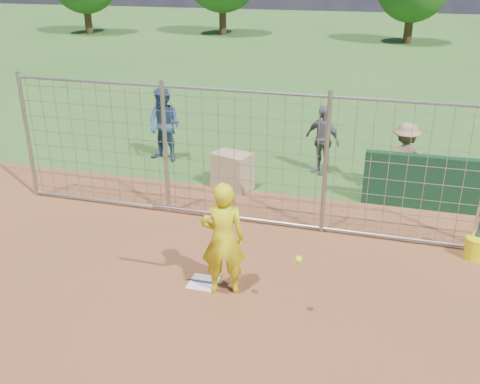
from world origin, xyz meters
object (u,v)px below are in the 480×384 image
(bucket_with_bats, at_px, (476,245))
(bystander_a, at_px, (164,125))
(batter, at_px, (223,239))
(bystander_b, at_px, (322,140))
(equipment_bin, at_px, (232,171))
(bystander_c, at_px, (404,159))

(bucket_with_bats, bearing_deg, bystander_a, 156.10)
(batter, bearing_deg, bystander_a, -76.43)
(bystander_a, bearing_deg, bystander_b, 13.73)
(equipment_bin, bearing_deg, bystander_c, 30.65)
(bystander_a, height_order, bucket_with_bats, bystander_a)
(batter, distance_m, bucket_with_bats, 4.29)
(bystander_b, distance_m, equipment_bin, 2.29)
(batter, relative_size, bystander_a, 0.98)
(bystander_c, height_order, bucket_with_bats, bystander_c)
(equipment_bin, relative_size, bucket_with_bats, 0.82)
(bystander_a, distance_m, bystander_b, 3.81)
(bystander_b, height_order, bucket_with_bats, bystander_b)
(batter, xyz_separation_m, equipment_bin, (-1.02, 3.85, -0.48))
(bystander_b, bearing_deg, bucket_with_bats, -16.03)
(bystander_c, relative_size, equipment_bin, 1.94)
(bystander_a, relative_size, bucket_with_bats, 1.84)
(bystander_c, relative_size, bucket_with_bats, 1.59)
(bystander_c, bearing_deg, bystander_a, -18.97)
(equipment_bin, height_order, bucket_with_bats, bucket_with_bats)
(bystander_c, height_order, equipment_bin, bystander_c)
(batter, bearing_deg, equipment_bin, -93.02)
(batter, height_order, bystander_c, batter)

